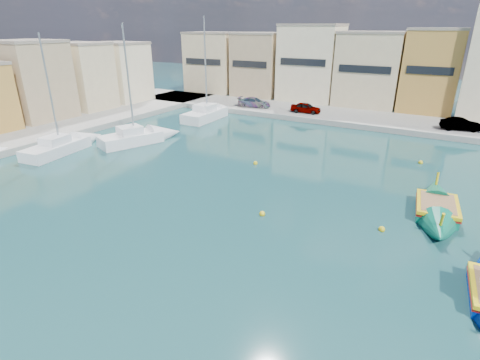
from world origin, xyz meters
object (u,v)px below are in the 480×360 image
Objects in this scene: yacht_north at (214,113)px; yacht_mid at (73,144)px; luzzu_green at (436,210)px; yacht_midnorth at (148,136)px.

yacht_north is 17.91m from yacht_mid.
yacht_north reaches higher than luzzu_green.
yacht_midnorth is 6.84m from yacht_mid.
yacht_north is 1.15× the size of yacht_mid.
yacht_midnorth is at bearing 49.78° from yacht_mid.
yacht_midnorth is (-25.84, 3.05, 0.17)m from luzzu_green.
yacht_mid reaches higher than luzzu_green.
luzzu_green is at bearing -30.26° from yacht_north.
yacht_north reaches higher than yacht_midnorth.
yacht_north is at bearing 149.74° from luzzu_green.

